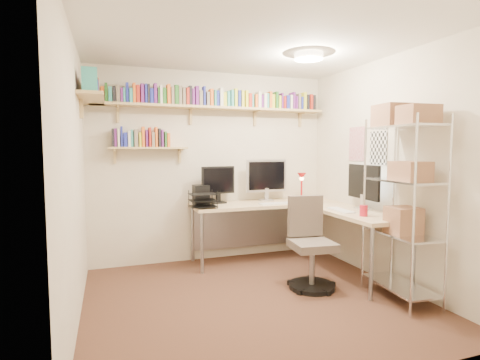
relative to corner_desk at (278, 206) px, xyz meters
name	(u,v)px	position (x,y,z in m)	size (l,w,h in m)	color
ground	(253,298)	(-0.70, -0.93, -0.77)	(3.20, 3.20, 0.00)	#442C1D
room_shell	(254,143)	(-0.69, -0.93, 0.78)	(3.24, 3.04, 2.52)	beige
wall_shelves	(185,105)	(-1.11, 0.37, 1.26)	(3.12, 1.09, 0.80)	tan
corner_desk	(278,206)	(0.00, 0.00, 0.00)	(2.07, 1.98, 1.35)	beige
office_chair	(310,249)	(0.00, -0.82, -0.36)	(0.51, 0.52, 0.98)	black
wire_rack	(404,168)	(0.66, -1.43, 0.53)	(0.45, 0.81, 1.93)	silver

